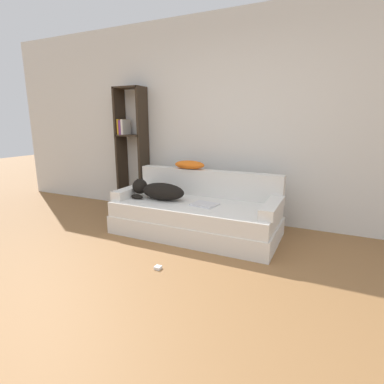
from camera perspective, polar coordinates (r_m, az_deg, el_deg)
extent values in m
plane|color=olive|center=(2.32, -14.19, -22.32)|extent=(20.00, 20.00, 0.00)
cube|color=silver|center=(4.11, 7.84, 13.34)|extent=(7.89, 0.06, 2.70)
cube|color=silver|center=(3.66, 0.68, -6.32)|extent=(1.96, 0.90, 0.22)
cube|color=silver|center=(3.59, 0.62, -3.41)|extent=(1.92, 0.86, 0.18)
cube|color=silver|center=(3.87, 3.03, 1.72)|extent=(1.92, 0.15, 0.34)
cube|color=silver|center=(4.01, -11.20, 0.22)|extent=(0.15, 0.71, 0.11)
cube|color=silver|center=(3.29, 15.09, -2.84)|extent=(0.15, 0.71, 0.11)
ellipsoid|color=black|center=(3.69, -5.56, 0.10)|extent=(0.57, 0.25, 0.21)
sphere|color=black|center=(3.87, -9.88, 1.07)|extent=(0.19, 0.19, 0.19)
cone|color=black|center=(3.81, -10.38, 1.97)|extent=(0.07, 0.07, 0.09)
cone|color=black|center=(3.90, -9.48, 2.25)|extent=(0.07, 0.07, 0.09)
ellipsoid|color=black|center=(3.79, -10.45, -0.88)|extent=(0.17, 0.06, 0.06)
cube|color=silver|center=(3.46, 2.38, -2.37)|extent=(0.31, 0.27, 0.02)
ellipsoid|color=orange|center=(3.93, -0.48, 5.21)|extent=(0.41, 0.21, 0.11)
cube|color=#2D2319|center=(4.81, -13.34, 7.88)|extent=(0.04, 0.26, 1.83)
cube|color=#2D2319|center=(4.56, -9.22, 7.79)|extent=(0.04, 0.26, 1.83)
cube|color=#2D2319|center=(4.69, -11.86, 18.89)|extent=(0.43, 0.26, 0.02)
cube|color=#2D2319|center=(4.67, -11.46, 10.53)|extent=(0.43, 0.26, 0.02)
cube|color=gold|center=(4.75, -13.25, 11.99)|extent=(0.02, 0.20, 0.23)
cube|color=#753384|center=(4.73, -12.90, 11.91)|extent=(0.03, 0.20, 0.21)
cube|color=silver|center=(4.70, -12.50, 12.00)|extent=(0.04, 0.20, 0.22)
cube|color=white|center=(2.88, -6.50, -14.11)|extent=(0.06, 0.06, 0.03)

